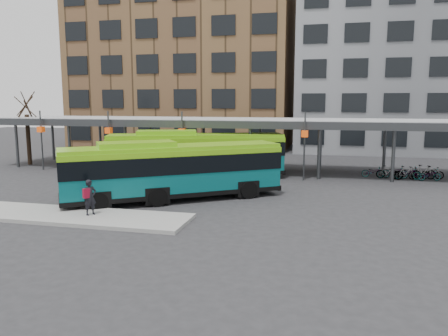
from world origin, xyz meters
TOP-DOWN VIEW (x-y plane):
  - ground at (0.00, 0.00)m, footprint 120.00×120.00m
  - boarding_island at (-5.50, -3.00)m, footprint 14.00×3.00m
  - canopy at (-0.06, 12.87)m, footprint 40.00×6.53m
  - tree at (-18.00, 12.00)m, footprint 1.64×1.64m
  - building_brick at (-10.00, 32.00)m, footprint 26.00×14.00m
  - building_grey at (16.00, 32.00)m, footprint 24.00×14.00m
  - bus_front at (-0.86, 1.75)m, footprint 11.58×9.14m
  - bus_rear at (-1.78, 9.04)m, footprint 12.78×6.73m
  - pedestrian at (-3.34, -2.90)m, footprint 0.67×0.74m
  - bike_rack at (13.61, 11.91)m, footprint 8.04×1.43m

SIDE VIEW (x-z plane):
  - ground at x=0.00m, z-range 0.00..0.00m
  - boarding_island at x=-5.50m, z-range 0.00..0.18m
  - bike_rack at x=13.61m, z-range -0.05..1.00m
  - pedestrian at x=-3.34m, z-range 0.19..1.89m
  - bus_front at x=-0.86m, z-range 0.07..3.46m
  - bus_rear at x=-1.78m, z-range 0.07..3.55m
  - tree at x=-18.00m, z-range -0.36..5.23m
  - canopy at x=-0.06m, z-range 1.51..6.31m
  - building_grey at x=16.00m, z-range 0.00..20.00m
  - building_brick at x=-10.00m, z-range 0.00..22.00m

